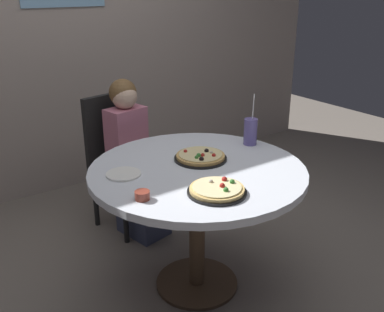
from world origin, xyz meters
name	(u,v)px	position (x,y,z in m)	size (l,w,h in m)	color
ground_plane	(197,284)	(0.00, 0.00, 0.00)	(8.00, 8.00, 0.00)	slate
wall_with_window	(64,12)	(0.00, 1.80, 1.45)	(5.20, 0.14, 2.90)	#A8998E
dining_table	(197,185)	(0.00, 0.00, 0.65)	(1.16, 1.16, 0.75)	silver
chair_wooden	(119,154)	(-0.02, 0.93, 0.53)	(0.47, 0.47, 0.95)	black
diner_child	(135,167)	(0.02, 0.76, 0.48)	(0.32, 0.43, 1.08)	#3F4766
pizza_veggie	(217,190)	(-0.10, -0.30, 0.77)	(0.28, 0.28, 0.05)	black
pizza_cheese	(201,157)	(0.08, 0.08, 0.77)	(0.29, 0.29, 0.05)	black
soda_cup	(250,131)	(0.47, 0.11, 0.83)	(0.08, 0.08, 0.31)	#6659A5
sauce_bowl	(142,195)	(-0.42, -0.16, 0.77)	(0.07, 0.07, 0.04)	brown
plate_small	(124,174)	(-0.37, 0.14, 0.76)	(0.18, 0.18, 0.01)	white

